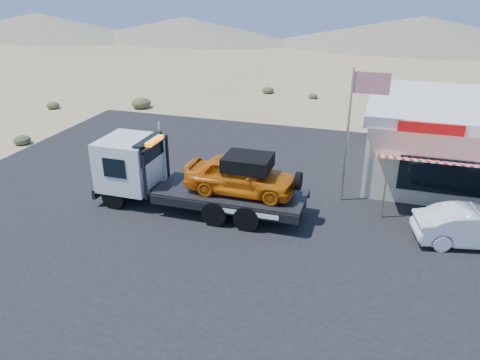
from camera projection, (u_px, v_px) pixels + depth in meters
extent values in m
plane|color=#988056|center=(210.00, 232.00, 18.78)|extent=(120.00, 120.00, 0.00)
cube|color=black|center=(276.00, 206.00, 20.84)|extent=(32.00, 24.00, 0.02)
cylinder|color=black|center=(114.00, 197.00, 20.47)|extent=(1.05, 0.32, 1.05)
cylinder|color=black|center=(137.00, 179.00, 22.31)|extent=(1.05, 0.32, 1.05)
cylinder|color=black|center=(216.00, 212.00, 19.17)|extent=(1.05, 0.58, 1.05)
cylinder|color=black|center=(232.00, 191.00, 21.01)|extent=(1.05, 0.58, 1.05)
cylinder|color=black|center=(248.00, 217.00, 18.80)|extent=(1.05, 0.58, 1.05)
cylinder|color=black|center=(261.00, 195.00, 20.64)|extent=(1.05, 0.58, 1.05)
cube|color=black|center=(206.00, 195.00, 20.26)|extent=(8.65, 1.05, 0.32)
cube|color=silver|center=(130.00, 163.00, 20.79)|extent=(2.32, 2.48, 2.22)
cube|color=black|center=(149.00, 149.00, 20.22)|extent=(0.37, 2.11, 0.95)
cube|color=black|center=(157.00, 167.00, 20.45)|extent=(0.11, 2.32, 2.11)
cube|color=orange|center=(155.00, 141.00, 19.96)|extent=(0.26, 1.27, 0.16)
cube|color=black|center=(231.00, 193.00, 19.82)|extent=(6.33, 2.43, 0.16)
imported|color=#D9650A|center=(240.00, 175.00, 19.36)|extent=(4.64, 1.87, 1.58)
cube|color=black|center=(248.00, 162.00, 19.03)|extent=(1.90, 1.58, 0.58)
imported|color=silver|center=(474.00, 227.00, 17.63)|extent=(4.60, 2.42, 1.44)
cube|color=#C2B393|center=(473.00, 146.00, 23.07)|extent=(10.00, 8.00, 3.40)
cube|color=red|center=(431.00, 128.00, 19.24)|extent=(2.60, 0.12, 0.45)
cylinder|color=#99999E|center=(384.00, 194.00, 19.43)|extent=(0.08, 0.08, 2.20)
cylinder|color=#99999E|center=(347.00, 138.00, 20.20)|extent=(0.10, 0.10, 6.00)
cube|color=#B20C14|center=(371.00, 83.00, 19.03)|extent=(1.50, 0.02, 0.90)
ellipsoid|color=#3B4424|center=(22.00, 140.00, 28.42)|extent=(1.04, 1.04, 0.56)
ellipsoid|color=#3B4424|center=(53.00, 105.00, 35.97)|extent=(0.99, 0.99, 0.54)
ellipsoid|color=#3B4424|center=(141.00, 103.00, 36.10)|extent=(1.49, 1.49, 0.80)
ellipsoid|color=#3B4424|center=(268.00, 90.00, 40.67)|extent=(1.02, 1.02, 0.55)
ellipsoid|color=#3B4424|center=(313.00, 96.00, 38.92)|extent=(0.78, 0.78, 0.42)
cone|color=#726B59|center=(185.00, 28.00, 72.94)|extent=(36.00, 36.00, 3.50)
cone|color=#726B59|center=(422.00, 32.00, 65.83)|extent=(44.00, 44.00, 4.20)
cone|color=#726B59|center=(38.00, 24.00, 77.10)|extent=(40.00, 40.00, 3.80)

